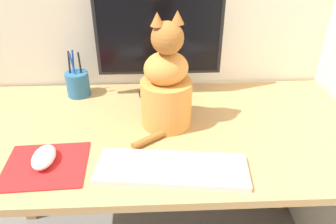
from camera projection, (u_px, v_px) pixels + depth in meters
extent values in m
cube|color=tan|center=(155.00, 131.00, 1.10)|extent=(1.37, 0.68, 0.02)
cube|color=olive|center=(17.00, 163.00, 1.52)|extent=(0.05, 0.05, 0.70)
cube|color=olive|center=(290.00, 155.00, 1.57)|extent=(0.05, 0.05, 0.70)
cylinder|color=black|center=(159.00, 93.00, 1.30)|extent=(0.17, 0.17, 0.01)
cylinder|color=black|center=(159.00, 82.00, 1.28)|extent=(0.04, 0.04, 0.08)
cube|color=black|center=(158.00, 31.00, 1.17)|extent=(0.46, 0.02, 0.32)
cube|color=black|center=(158.00, 32.00, 1.16)|extent=(0.44, 0.00, 0.30)
cube|color=silver|center=(171.00, 169.00, 0.90)|extent=(0.43, 0.19, 0.02)
cube|color=white|center=(171.00, 166.00, 0.90)|extent=(0.41, 0.17, 0.01)
cube|color=red|center=(45.00, 166.00, 0.93)|extent=(0.24, 0.21, 0.00)
ellipsoid|color=white|center=(43.00, 157.00, 0.93)|extent=(0.06, 0.11, 0.04)
cylinder|color=#D6893D|center=(165.00, 103.00, 1.08)|extent=(0.21, 0.21, 0.16)
ellipsoid|color=#D6893D|center=(165.00, 68.00, 1.02)|extent=(0.17, 0.16, 0.11)
sphere|color=#A36028|center=(166.00, 38.00, 0.95)|extent=(0.12, 0.12, 0.10)
cone|color=#A36028|center=(156.00, 19.00, 0.92)|extent=(0.05, 0.05, 0.04)
cone|color=#A36028|center=(177.00, 17.00, 0.93)|extent=(0.05, 0.05, 0.04)
cylinder|color=#A36028|center=(160.00, 134.00, 1.04)|extent=(0.19, 0.15, 0.02)
cylinder|color=#286089|center=(77.00, 84.00, 1.27)|extent=(0.09, 0.09, 0.10)
cylinder|color=#1E47B2|center=(74.00, 71.00, 1.23)|extent=(0.03, 0.01, 0.14)
cylinder|color=#1E47B2|center=(73.00, 67.00, 1.26)|extent=(0.02, 0.01, 0.14)
cylinder|color=black|center=(80.00, 70.00, 1.24)|extent=(0.01, 0.01, 0.14)
cylinder|color=black|center=(69.00, 69.00, 1.24)|extent=(0.01, 0.03, 0.14)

